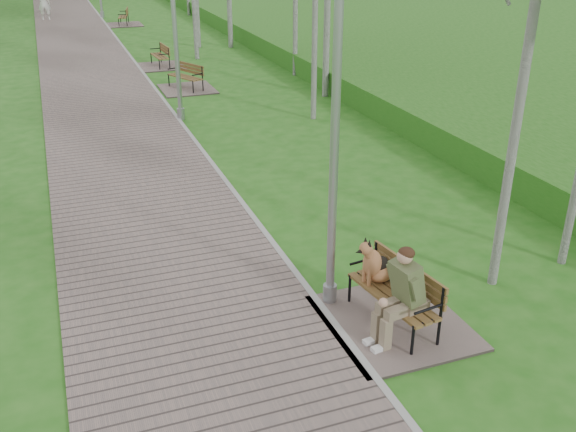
{
  "coord_description": "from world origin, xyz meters",
  "views": [
    {
      "loc": [
        -3.13,
        -5.07,
        5.03
      ],
      "look_at": [
        -0.19,
        2.87,
        1.11
      ],
      "focal_mm": 40.0,
      "sensor_mm": 36.0,
      "label": 1
    }
  ],
  "objects": [
    {
      "name": "lamp_post_second",
      "position": [
        0.09,
        12.14,
        2.52
      ],
      "size": [
        0.21,
        0.21,
        5.39
      ],
      "color": "#999CA1",
      "rests_on": "ground"
    },
    {
      "name": "ground",
      "position": [
        0.0,
        0.0,
        0.0
      ],
      "size": [
        120.0,
        120.0,
        0.0
      ],
      "primitive_type": "plane",
      "color": "#226216",
      "rests_on": "ground"
    },
    {
      "name": "walkway",
      "position": [
        -1.75,
        21.5,
        0.02
      ],
      "size": [
        3.5,
        67.0,
        0.04
      ],
      "primitive_type": "cube",
      "color": "#6E5E59",
      "rests_on": "ground"
    },
    {
      "name": "bench_third",
      "position": [
        0.81,
        19.31,
        0.18
      ],
      "size": [
        1.62,
        1.8,
        0.99
      ],
      "color": "#6E5E59",
      "rests_on": "ground"
    },
    {
      "name": "bench_far",
      "position": [
        0.88,
        30.5,
        0.2
      ],
      "size": [
        1.74,
        1.93,
        1.07
      ],
      "color": "#6E5E59",
      "rests_on": "ground"
    },
    {
      "name": "bench_second",
      "position": [
        0.95,
        15.46,
        0.19
      ],
      "size": [
        1.68,
        1.86,
        1.03
      ],
      "color": "#6E5E59",
      "rests_on": "ground"
    },
    {
      "name": "pedestrian_near",
      "position": [
        -2.91,
        33.75,
        0.92
      ],
      "size": [
        0.72,
        0.51,
        1.84
      ],
      "primitive_type": "imported",
      "rotation": [
        0.0,
        0.0,
        3.03
      ],
      "color": "white",
      "rests_on": "ground"
    },
    {
      "name": "bench_main",
      "position": [
        0.68,
        1.27,
        0.44
      ],
      "size": [
        1.82,
        2.02,
        1.58
      ],
      "color": "#6E5E59",
      "rests_on": "ground"
    },
    {
      "name": "lamp_post_near",
      "position": [
        0.17,
        2.11,
        2.39
      ],
      "size": [
        0.2,
        0.2,
        5.11
      ],
      "color": "#999CA1",
      "rests_on": "ground"
    },
    {
      "name": "kerb",
      "position": [
        0.0,
        21.5,
        0.03
      ],
      "size": [
        0.1,
        67.0,
        0.05
      ],
      "primitive_type": "cube",
      "color": "#999993",
      "rests_on": "ground"
    },
    {
      "name": "embankment",
      "position": [
        12.0,
        20.0,
        0.0
      ],
      "size": [
        14.0,
        70.0,
        1.6
      ],
      "primitive_type": "cube",
      "color": "#46862C",
      "rests_on": "ground"
    }
  ]
}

